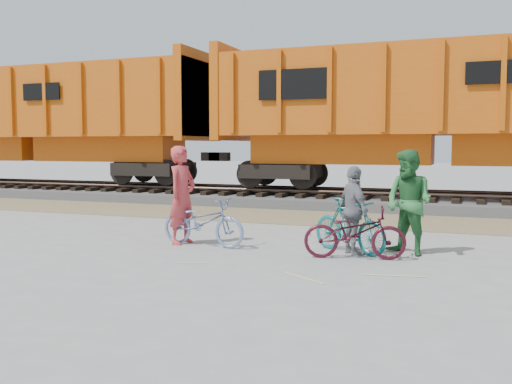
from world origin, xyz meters
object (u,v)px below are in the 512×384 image
at_px(hopper_car_center, 444,109).
at_px(bicycle_maroon, 355,233).
at_px(bicycle_teal, 349,226).
at_px(person_solo, 182,195).
at_px(bicycle_blue, 203,222).
at_px(hopper_car_left, 42,118).
at_px(person_man, 409,202).
at_px(person_woman, 354,210).

xyz_separation_m(hopper_car_center, bicycle_maroon, (-0.95, -8.53, -2.56)).
distance_m(bicycle_teal, person_solo, 3.28).
bearing_deg(bicycle_teal, bicycle_blue, 124.94).
distance_m(hopper_car_left, hopper_car_center, 15.00).
bearing_deg(person_man, person_woman, -129.12).
relative_size(hopper_car_left, bicycle_teal, 8.64).
bearing_deg(person_solo, bicycle_blue, -93.36).
relative_size(bicycle_maroon, person_man, 0.92).
distance_m(hopper_car_left, bicycle_maroon, 16.63).
height_order(bicycle_teal, person_man, person_man).
distance_m(hopper_car_left, bicycle_blue, 14.10).
xyz_separation_m(bicycle_blue, person_solo, (-0.50, 0.10, 0.49)).
distance_m(hopper_car_center, bicycle_teal, 8.48).
height_order(bicycle_maroon, person_man, person_man).
relative_size(bicycle_maroon, person_woman, 1.09).
height_order(bicycle_maroon, person_woman, person_woman).
xyz_separation_m(person_man, person_woman, (-0.90, -0.32, -0.14)).
distance_m(bicycle_blue, person_woman, 2.86).
xyz_separation_m(hopper_car_center, person_solo, (-4.39, -8.21, -2.05)).
xyz_separation_m(bicycle_teal, person_man, (1.00, 0.20, 0.43)).
bearing_deg(hopper_car_left, person_woman, -30.25).
bearing_deg(person_solo, hopper_car_left, 60.20).
bearing_deg(person_woman, bicycle_blue, 56.25).
bearing_deg(person_man, bicycle_blue, -140.94).
height_order(hopper_car_center, bicycle_maroon, hopper_car_center).
bearing_deg(hopper_car_center, person_man, -91.09).
distance_m(hopper_car_center, person_woman, 8.50).
bearing_deg(hopper_car_left, person_man, -27.75).
bearing_deg(hopper_car_left, bicycle_blue, -36.81).
height_order(hopper_car_center, person_man, hopper_car_center).
bearing_deg(person_woman, hopper_car_left, 22.41).
bearing_deg(hopper_car_center, hopper_car_left, 180.00).
bearing_deg(person_woman, person_solo, 54.00).
xyz_separation_m(hopper_car_left, person_woman, (13.95, -8.13, -2.23)).
distance_m(bicycle_blue, bicycle_teal, 2.76).
bearing_deg(bicycle_maroon, person_man, -59.55).
xyz_separation_m(bicycle_teal, bicycle_maroon, (0.20, -0.52, -0.04)).
xyz_separation_m(bicycle_teal, person_woman, (0.10, -0.12, 0.29)).
bearing_deg(bicycle_maroon, bicycle_teal, 9.32).
distance_m(hopper_car_left, person_solo, 13.57).
xyz_separation_m(person_solo, person_woman, (3.34, 0.08, -0.18)).
bearing_deg(bicycle_blue, person_woman, -80.39).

